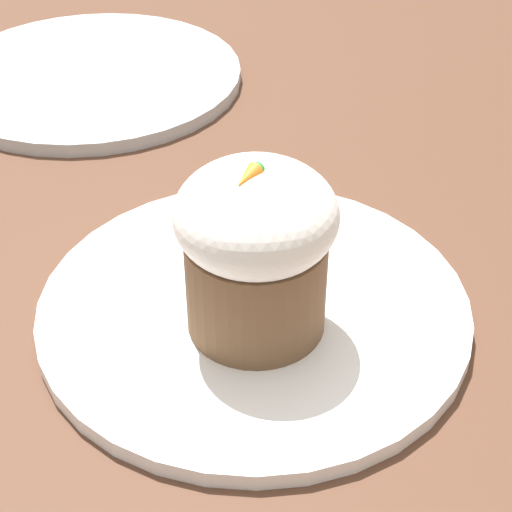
# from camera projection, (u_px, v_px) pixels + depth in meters

# --- Properties ---
(ground_plane) EXTENTS (4.00, 4.00, 0.00)m
(ground_plane) POSITION_uv_depth(u_px,v_px,m) (254.00, 315.00, 0.54)
(ground_plane) COLOR #513323
(dessert_plate) EXTENTS (0.27, 0.27, 0.01)m
(dessert_plate) POSITION_uv_depth(u_px,v_px,m) (254.00, 308.00, 0.53)
(dessert_plate) COLOR white
(dessert_plate) RESTS_ON ground_plane
(carrot_cake) EXTENTS (0.09, 0.09, 0.11)m
(carrot_cake) POSITION_uv_depth(u_px,v_px,m) (256.00, 247.00, 0.48)
(carrot_cake) COLOR brown
(carrot_cake) RESTS_ON dessert_plate
(spoon) EXTENTS (0.11, 0.08, 0.01)m
(spoon) POSITION_uv_depth(u_px,v_px,m) (255.00, 256.00, 0.56)
(spoon) COLOR silver
(spoon) RESTS_ON dessert_plate
(side_plate) EXTENTS (0.28, 0.28, 0.01)m
(side_plate) POSITION_uv_depth(u_px,v_px,m) (92.00, 76.00, 0.80)
(side_plate) COLOR #B2B7BC
(side_plate) RESTS_ON ground_plane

